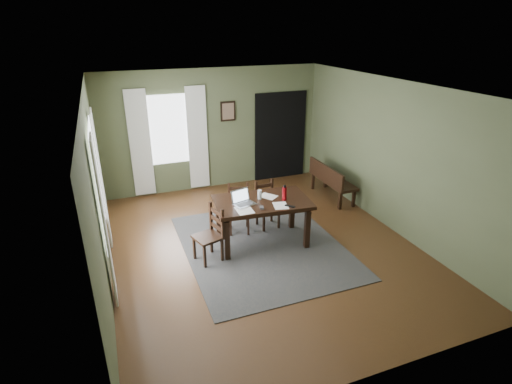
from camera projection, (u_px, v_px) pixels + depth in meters
name	position (u px, v px, depth m)	size (l,w,h in m)	color
ground	(262.00, 246.00, 6.94)	(5.00, 6.00, 0.01)	#492C16
room_shell	(263.00, 146.00, 6.23)	(5.02, 6.02, 2.71)	#505A3A
rug	(262.00, 246.00, 6.93)	(2.60, 3.20, 0.01)	#383838
dining_table	(262.00, 206.00, 6.77)	(1.68, 1.11, 0.80)	black
chair_end	(210.00, 235.00, 6.38)	(0.50, 0.50, 0.92)	black
chair_back_left	(239.00, 209.00, 7.29)	(0.48, 0.48, 0.89)	black
chair_back_right	(267.00, 205.00, 7.46)	(0.40, 0.40, 0.87)	black
bench	(330.00, 178.00, 8.66)	(0.44, 1.36, 0.77)	black
laptop	(243.00, 200.00, 6.59)	(0.40, 0.35, 0.23)	#B7B7BC
computer_mouse	(262.00, 208.00, 6.43)	(0.06, 0.10, 0.03)	#3F3F42
tv_remote	(290.00, 206.00, 6.50)	(0.05, 0.17, 0.02)	black
drinking_glass	(260.00, 195.00, 6.76)	(0.07, 0.07, 0.16)	silver
water_bottle	(284.00, 193.00, 6.71)	(0.09, 0.09, 0.27)	#AB0D14
paper_a	(244.00, 210.00, 6.38)	(0.26, 0.33, 0.00)	white
paper_b	(281.00, 206.00, 6.54)	(0.23, 0.29, 0.00)	white
paper_c	(268.00, 196.00, 6.89)	(0.22, 0.29, 0.00)	white
window_left	(98.00, 183.00, 5.72)	(0.01, 1.30, 1.70)	white
window_back	(168.00, 130.00, 8.59)	(1.00, 0.01, 1.50)	white
curtain_left_near	(105.00, 223.00, 5.13)	(0.03, 0.48, 2.30)	silver
curtain_left_far	(102.00, 180.00, 6.54)	(0.03, 0.48, 2.30)	silver
curtain_back_left	(140.00, 144.00, 8.46)	(0.44, 0.03, 2.30)	silver
curtain_back_right	(198.00, 139.00, 8.86)	(0.44, 0.03, 2.30)	silver
framed_picture	(228.00, 111.00, 8.91)	(0.34, 0.03, 0.44)	black
doorway_back	(280.00, 136.00, 9.62)	(1.30, 0.03, 2.10)	black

